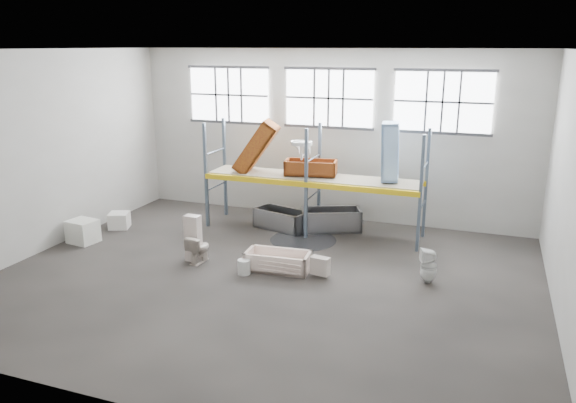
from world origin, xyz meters
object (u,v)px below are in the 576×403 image
at_px(cistern_tall, 193,238).
at_px(rust_tub_flat, 311,167).
at_px(toilet_beige, 199,249).
at_px(blue_tub_upright, 390,152).
at_px(bathtub_beige, 278,261).
at_px(toilet_white, 429,266).
at_px(bucket, 244,267).
at_px(steel_tub_right, 331,220).
at_px(carton_near, 83,231).
at_px(steel_tub_left, 281,219).

relative_size(cistern_tall, rust_tub_flat, 0.81).
xyz_separation_m(toilet_beige, blue_tub_upright, (3.95, 3.29, 2.05)).
relative_size(bathtub_beige, blue_tub_upright, 0.98).
bearing_deg(toilet_white, bathtub_beige, -103.17).
distance_m(cistern_tall, toilet_white, 5.56).
bearing_deg(cistern_tall, toilet_beige, -12.40).
bearing_deg(blue_tub_upright, bucket, -126.04).
relative_size(steel_tub_right, bucket, 4.81).
xyz_separation_m(bathtub_beige, toilet_beige, (-1.98, -0.20, 0.12)).
height_order(toilet_white, blue_tub_upright, blue_tub_upright).
height_order(toilet_white, rust_tub_flat, rust_tub_flat).
bearing_deg(bucket, cistern_tall, 167.25).
relative_size(toilet_white, steel_tub_right, 0.48).
height_order(steel_tub_right, carton_near, steel_tub_right).
bearing_deg(blue_tub_upright, toilet_beige, -140.16).
distance_m(steel_tub_left, steel_tub_right, 1.42).
xyz_separation_m(steel_tub_left, steel_tub_right, (1.36, 0.38, 0.02)).
distance_m(cistern_tall, bucket, 1.58).
bearing_deg(steel_tub_left, toilet_beige, -107.53).
bearing_deg(bathtub_beige, carton_near, 175.49).
xyz_separation_m(steel_tub_right, carton_near, (-5.93, -3.27, -0.00)).
xyz_separation_m(bathtub_beige, toilet_white, (3.38, 0.46, 0.17)).
height_order(bathtub_beige, bucket, bathtub_beige).
xyz_separation_m(toilet_beige, steel_tub_left, (0.97, 3.08, -0.06)).
height_order(rust_tub_flat, blue_tub_upright, blue_tub_upright).
relative_size(steel_tub_left, steel_tub_right, 0.92).
height_order(bathtub_beige, toilet_beige, toilet_beige).
relative_size(cistern_tall, carton_near, 1.62).
relative_size(bathtub_beige, toilet_white, 1.89).
bearing_deg(rust_tub_flat, toilet_beige, -118.69).
bearing_deg(toilet_white, carton_near, -107.92).
bearing_deg(bathtub_beige, toilet_white, 3.16).
bearing_deg(bucket, steel_tub_right, 75.06).
xyz_separation_m(rust_tub_flat, bucket, (-0.45, -3.55, -1.65)).
distance_m(steel_tub_right, rust_tub_flat, 1.63).
distance_m(toilet_beige, steel_tub_right, 4.17).
bearing_deg(steel_tub_right, rust_tub_flat, -160.15).
distance_m(toilet_beige, cistern_tall, 0.28).
height_order(bathtub_beige, carton_near, carton_near).
bearing_deg(carton_near, blue_tub_upright, 22.39).
xyz_separation_m(cistern_tall, steel_tub_right, (2.50, 3.42, -0.27)).
xyz_separation_m(blue_tub_upright, bucket, (-2.61, -3.59, -2.22)).
xyz_separation_m(steel_tub_left, blue_tub_upright, (2.97, 0.21, 2.11)).
xyz_separation_m(toilet_white, steel_tub_right, (-3.02, 2.79, -0.09)).
distance_m(rust_tub_flat, blue_tub_upright, 2.24).
height_order(bathtub_beige, steel_tub_left, steel_tub_left).
bearing_deg(rust_tub_flat, bucket, -97.16).
relative_size(toilet_beige, toilet_white, 0.87).
relative_size(toilet_white, bucket, 2.29).
height_order(rust_tub_flat, bucket, rust_tub_flat).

